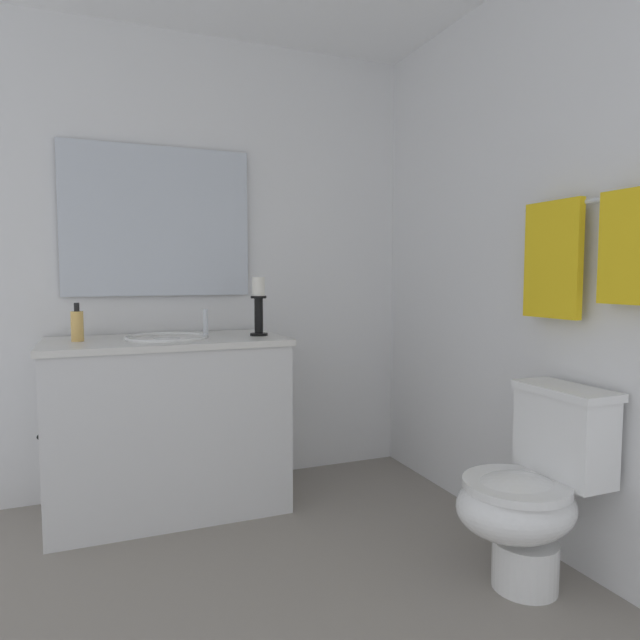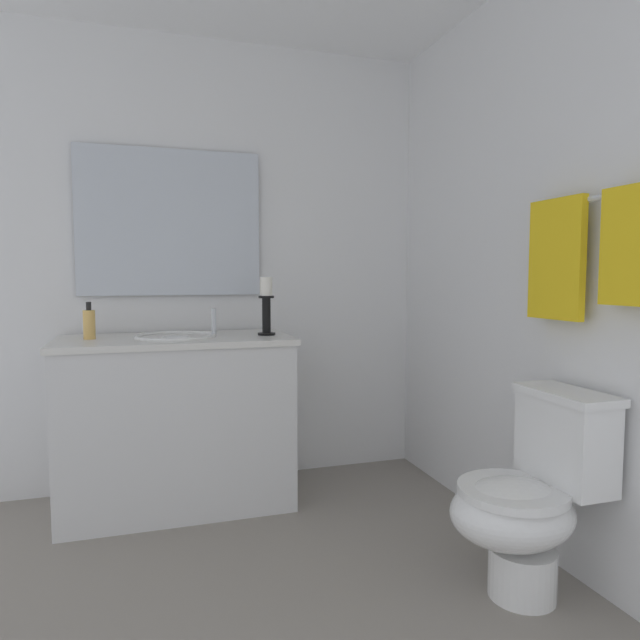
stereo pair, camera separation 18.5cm
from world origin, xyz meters
name	(u,v)px [view 2 (the right image)]	position (x,y,z in m)	size (l,w,h in m)	color
floor	(189,619)	(0.00, 0.00, -0.01)	(2.62, 2.93, 0.02)	gray
wall_back	(555,261)	(0.00, 1.47, 1.23)	(2.62, 0.04, 2.45)	white
wall_left	(166,265)	(-1.31, 0.00, 1.23)	(0.04, 2.93, 2.45)	white
vanity_cabinet	(177,421)	(-0.98, 0.03, 0.43)	(0.58, 1.15, 0.86)	silver
sink_basin	(176,345)	(-0.98, 0.03, 0.82)	(0.40, 0.40, 0.24)	white
mirror	(170,223)	(-1.26, 0.03, 1.45)	(0.02, 0.96, 0.78)	silver
candle_holder_tall	(266,304)	(-0.94, 0.48, 1.02)	(0.09, 0.09, 0.30)	black
soap_bottle	(89,324)	(-1.01, -0.37, 0.93)	(0.06, 0.06, 0.18)	#E5B259
toilet	(528,498)	(0.24, 1.19, 0.37)	(0.39, 0.54, 0.75)	white
towel_bar	(596,198)	(0.27, 1.41, 1.44)	(0.02, 0.02, 0.68)	silver
towel_near_vanity	(556,259)	(0.10, 1.39, 1.23)	(0.28, 0.03, 0.46)	yellow
towel_center	(630,246)	(0.44, 1.39, 1.26)	(0.22, 0.03, 0.39)	yellow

